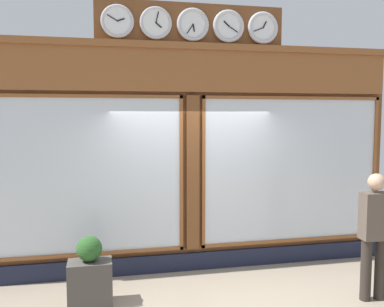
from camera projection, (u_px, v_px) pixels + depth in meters
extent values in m
cube|color=brown|center=(190.00, 161.00, 6.72)|extent=(6.61, 0.30, 3.43)
cube|color=#191E33|center=(192.00, 261.00, 6.70)|extent=(6.61, 0.08, 0.28)
cube|color=brown|center=(193.00, 71.00, 6.41)|extent=(6.48, 0.08, 0.63)
cube|color=brown|center=(192.00, 46.00, 6.40)|extent=(6.74, 0.20, 0.10)
cube|color=silver|center=(292.00, 170.00, 6.93)|extent=(2.96, 0.02, 2.29)
cube|color=brown|center=(294.00, 98.00, 6.81)|extent=(3.06, 0.04, 0.05)
cube|color=brown|center=(291.00, 240.00, 7.02)|extent=(3.06, 0.04, 0.05)
cube|color=brown|center=(374.00, 168.00, 7.24)|extent=(0.05, 0.04, 2.39)
cube|color=brown|center=(203.00, 173.00, 6.60)|extent=(0.05, 0.04, 2.39)
cube|color=silver|center=(81.00, 176.00, 6.22)|extent=(2.96, 0.02, 2.29)
cube|color=brown|center=(79.00, 96.00, 6.09)|extent=(3.06, 0.04, 0.05)
cube|color=brown|center=(82.00, 254.00, 6.31)|extent=(3.06, 0.04, 0.05)
cube|color=brown|center=(181.00, 174.00, 6.52)|extent=(0.05, 0.04, 2.39)
cube|color=brown|center=(192.00, 173.00, 6.56)|extent=(0.20, 0.10, 2.39)
cube|color=brown|center=(192.00, 26.00, 6.41)|extent=(2.89, 0.06, 0.67)
cylinder|color=white|center=(263.00, 28.00, 6.57)|extent=(0.39, 0.02, 0.39)
torus|color=silver|center=(263.00, 28.00, 6.56)|extent=(0.49, 0.07, 0.49)
cube|color=black|center=(265.00, 25.00, 6.55)|extent=(0.06, 0.01, 0.10)
cube|color=black|center=(259.00, 29.00, 6.54)|extent=(0.16, 0.01, 0.07)
sphere|color=black|center=(263.00, 28.00, 6.55)|extent=(0.02, 0.02, 0.02)
cylinder|color=white|center=(229.00, 26.00, 6.45)|extent=(0.39, 0.02, 0.39)
torus|color=silver|center=(229.00, 26.00, 6.44)|extent=(0.49, 0.07, 0.49)
cube|color=black|center=(226.00, 24.00, 6.42)|extent=(0.09, 0.01, 0.09)
cube|color=black|center=(233.00, 29.00, 6.45)|extent=(0.15, 0.01, 0.10)
sphere|color=black|center=(229.00, 26.00, 6.43)|extent=(0.02, 0.02, 0.02)
cylinder|color=white|center=(193.00, 25.00, 6.33)|extent=(0.39, 0.02, 0.39)
torus|color=silver|center=(193.00, 25.00, 6.32)|extent=(0.49, 0.06, 0.49)
cube|color=black|center=(194.00, 28.00, 6.32)|extent=(0.04, 0.01, 0.11)
cube|color=black|center=(190.00, 29.00, 6.31)|extent=(0.11, 0.01, 0.14)
sphere|color=black|center=(193.00, 24.00, 6.31)|extent=(0.02, 0.02, 0.02)
cylinder|color=white|center=(156.00, 23.00, 6.21)|extent=(0.39, 0.02, 0.39)
torus|color=silver|center=(156.00, 23.00, 6.21)|extent=(0.48, 0.05, 0.48)
cube|color=black|center=(159.00, 25.00, 6.21)|extent=(0.09, 0.01, 0.08)
cube|color=black|center=(157.00, 17.00, 6.19)|extent=(0.05, 0.01, 0.16)
sphere|color=black|center=(156.00, 23.00, 6.19)|extent=(0.02, 0.02, 0.02)
cylinder|color=white|center=(117.00, 21.00, 6.09)|extent=(0.39, 0.02, 0.39)
torus|color=silver|center=(117.00, 21.00, 6.09)|extent=(0.48, 0.05, 0.48)
cube|color=black|center=(121.00, 20.00, 6.09)|extent=(0.11, 0.01, 0.05)
cube|color=black|center=(112.00, 18.00, 6.06)|extent=(0.15, 0.01, 0.09)
sphere|color=black|center=(117.00, 21.00, 6.07)|extent=(0.02, 0.02, 0.02)
cylinder|color=#312A24|center=(366.00, 270.00, 5.59)|extent=(0.14, 0.14, 0.82)
cylinder|color=#312A24|center=(380.00, 269.00, 5.62)|extent=(0.14, 0.14, 0.82)
cube|color=brown|center=(375.00, 216.00, 5.54)|extent=(0.38, 0.25, 0.62)
sphere|color=tan|center=(376.00, 182.00, 5.49)|extent=(0.22, 0.22, 0.22)
cube|color=#4C4742|center=(90.00, 283.00, 5.47)|extent=(0.56, 0.36, 0.57)
sphere|color=#285623|center=(89.00, 249.00, 5.43)|extent=(0.33, 0.33, 0.33)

